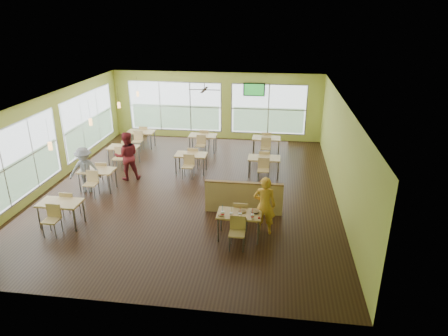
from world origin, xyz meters
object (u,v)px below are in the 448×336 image
Objects in this scene: main_table at (239,217)px; man_plaid at (264,205)px; food_basket at (255,212)px; half_wall_divider at (244,198)px.

man_plaid is at bearing 27.57° from main_table.
man_plaid is 0.36m from food_basket.
half_wall_divider is at bearing 107.43° from food_basket.
main_table reaches higher than food_basket.
half_wall_divider reaches higher than main_table.
food_basket is (0.43, 0.09, 0.15)m from main_table.
main_table is 6.37× the size of food_basket.
main_table is at bearing -90.00° from half_wall_divider.
man_plaid is at bearing 46.28° from food_basket.
half_wall_divider is at bearing -58.62° from man_plaid.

